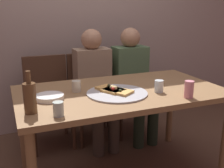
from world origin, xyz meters
TOP-DOWN VIEW (x-y plane):
  - back_wall at (0.00, 1.25)m, footprint 6.00×0.10m
  - dining_table at (0.00, 0.00)m, footprint 1.58×0.89m
  - pizza_tray at (-0.07, -0.08)m, footprint 0.45×0.45m
  - pizza_slice_last at (-0.09, -0.02)m, footprint 0.20×0.25m
  - pizza_slice_extra at (-0.07, -0.08)m, footprint 0.23×0.26m
  - wine_bottle at (-0.70, -0.23)m, footprint 0.08×0.08m
  - tumbler_near at (-0.55, -0.35)m, footprint 0.06×0.06m
  - tumbler_far at (-0.33, 0.08)m, footprint 0.07×0.07m
  - wine_glass at (0.24, -0.16)m, footprint 0.07×0.07m
  - soda_can at (0.37, -0.35)m, footprint 0.07×0.07m
  - plate_stack at (-0.55, -0.03)m, footprint 0.20×0.20m
  - chair_left at (-0.43, 0.84)m, footprint 0.44×0.44m
  - chair_middle at (0.02, 0.84)m, footprint 0.44×0.44m
  - chair_right at (0.45, 0.84)m, footprint 0.44×0.44m
  - guest_in_sweater at (0.02, 0.69)m, footprint 0.36×0.56m
  - guest_in_beanie at (0.45, 0.69)m, footprint 0.36×0.56m

SIDE VIEW (x-z plane):
  - chair_left at x=-0.43m, z-range 0.06..0.96m
  - chair_middle at x=0.02m, z-range 0.06..0.96m
  - chair_right at x=0.45m, z-range 0.06..0.96m
  - guest_in_sweater at x=0.02m, z-range 0.06..1.23m
  - guest_in_beanie at x=0.45m, z-range 0.06..1.23m
  - dining_table at x=0.00m, z-range 0.30..1.06m
  - pizza_tray at x=-0.07m, z-range 0.76..0.77m
  - plate_stack at x=-0.55m, z-range 0.76..0.79m
  - pizza_slice_last at x=-0.09m, z-range 0.76..0.81m
  - pizza_slice_extra at x=-0.07m, z-range 0.76..0.81m
  - tumbler_far at x=-0.33m, z-range 0.76..0.84m
  - tumbler_near at x=-0.55m, z-range 0.76..0.85m
  - wine_glass at x=0.24m, z-range 0.76..0.85m
  - soda_can at x=0.37m, z-range 0.76..0.88m
  - wine_bottle at x=-0.70m, z-range 0.73..0.99m
  - back_wall at x=0.00m, z-range 0.00..2.60m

